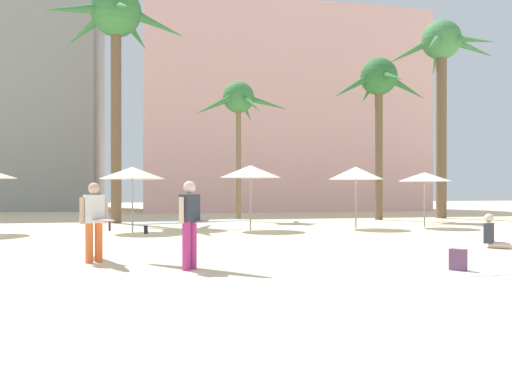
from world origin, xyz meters
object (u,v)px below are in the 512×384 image
(cafe_umbrella_5, at_px, (424,177))
(person_near_right, at_px, (496,236))
(beach_towel, at_px, (493,271))
(palm_tree_left, at_px, (239,103))
(palm_tree_center, at_px, (442,59))
(palm_tree_far_left, at_px, (116,26))
(cafe_umbrella_3, at_px, (356,173))
(backpack, at_px, (458,260))
(person_mid_left, at_px, (94,219))
(palm_tree_right, at_px, (379,87))
(cafe_umbrella_1, at_px, (132,173))
(person_mid_center, at_px, (189,221))
(cafe_umbrella_0, at_px, (250,171))

(cafe_umbrella_5, distance_m, person_near_right, 7.64)
(beach_towel, height_order, person_near_right, person_near_right)
(palm_tree_left, bearing_deg, palm_tree_center, -1.95)
(palm_tree_far_left, distance_m, cafe_umbrella_3, 13.15)
(palm_tree_left, xyz_separation_m, backpack, (1.11, -17.17, -5.77))
(cafe_umbrella_3, bearing_deg, beach_towel, -99.65)
(palm_tree_left, xyz_separation_m, person_mid_left, (-5.76, -14.40, -5.06))
(palm_tree_left, bearing_deg, cafe_umbrella_3, -61.87)
(palm_tree_far_left, relative_size, palm_tree_right, 1.32)
(palm_tree_far_left, relative_size, person_mid_left, 4.11)
(palm_tree_left, height_order, cafe_umbrella_1, palm_tree_left)
(person_near_right, bearing_deg, palm_tree_right, 120.98)
(palm_tree_far_left, distance_m, beach_towel, 20.35)
(palm_tree_far_left, xyz_separation_m, palm_tree_left, (6.01, 0.94, -3.25))
(palm_tree_center, xyz_separation_m, cafe_umbrella_3, (-7.75, -6.26, -6.55))
(palm_tree_far_left, distance_m, cafe_umbrella_1, 9.12)
(cafe_umbrella_3, bearing_deg, palm_tree_right, 56.62)
(cafe_umbrella_5, relative_size, person_near_right, 2.33)
(backpack, bearing_deg, person_mid_left, 115.90)
(palm_tree_far_left, bearing_deg, person_mid_center, -81.73)
(cafe_umbrella_0, relative_size, person_mid_center, 1.04)
(person_near_right, bearing_deg, beach_towel, -84.75)
(palm_tree_right, relative_size, backpack, 20.04)
(person_near_right, bearing_deg, cafe_umbrella_1, -173.83)
(palm_tree_center, xyz_separation_m, cafe_umbrella_0, (-12.04, -6.23, -6.52))
(person_mid_left, bearing_deg, palm_tree_far_left, -22.01)
(cafe_umbrella_1, height_order, beach_towel, cafe_umbrella_1)
(person_mid_left, bearing_deg, person_mid_center, -148.86)
(backpack, distance_m, person_near_right, 4.67)
(palm_tree_center, distance_m, person_mid_left, 23.43)
(person_mid_left, distance_m, person_mid_center, 2.34)
(cafe_umbrella_0, relative_size, cafe_umbrella_3, 1.01)
(backpack, xyz_separation_m, person_mid_center, (-4.97, 1.40, 0.72))
(cafe_umbrella_1, relative_size, person_mid_left, 0.88)
(person_mid_center, bearing_deg, cafe_umbrella_5, 83.15)
(cafe_umbrella_1, bearing_deg, palm_tree_left, 52.28)
(cafe_umbrella_1, bearing_deg, person_mid_center, -82.02)
(palm_tree_center, height_order, beach_towel, palm_tree_center)
(person_near_right, bearing_deg, palm_tree_center, 106.37)
(backpack, bearing_deg, beach_towel, -58.25)
(cafe_umbrella_5, bearing_deg, person_mid_center, -139.01)
(person_mid_left, bearing_deg, palm_tree_left, -44.90)
(palm_tree_far_left, distance_m, palm_tree_center, 17.33)
(palm_tree_far_left, height_order, person_near_right, palm_tree_far_left)
(backpack, height_order, person_mid_left, person_mid_left)
(palm_tree_left, height_order, palm_tree_center, palm_tree_center)
(beach_towel, bearing_deg, palm_tree_far_left, 115.27)
(beach_towel, bearing_deg, cafe_umbrella_1, 122.68)
(palm_tree_far_left, relative_size, cafe_umbrella_5, 4.88)
(palm_tree_center, relative_size, cafe_umbrella_0, 4.36)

